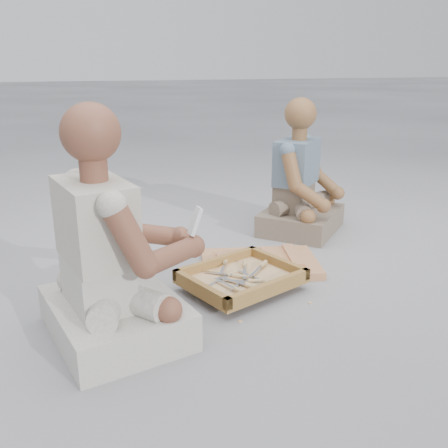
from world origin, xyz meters
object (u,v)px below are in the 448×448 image
object	(u,v)px
carved_panel	(260,264)
tool_tray	(241,278)
craftsman	(111,262)
companion	(301,188)

from	to	relation	value
carved_panel	tool_tray	size ratio (longest dim) A/B	0.97
craftsman	companion	xyz separation A→B (m)	(1.34, 0.98, -0.03)
carved_panel	craftsman	bearing A→B (deg)	-151.07
tool_tray	companion	size ratio (longest dim) A/B	0.74
tool_tray	craftsman	world-z (taller)	craftsman
carved_panel	companion	size ratio (longest dim) A/B	0.72
tool_tray	companion	distance (m)	1.05
carved_panel	craftsman	distance (m)	1.01
tool_tray	carved_panel	bearing A→B (deg)	49.98
tool_tray	craftsman	distance (m)	0.73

